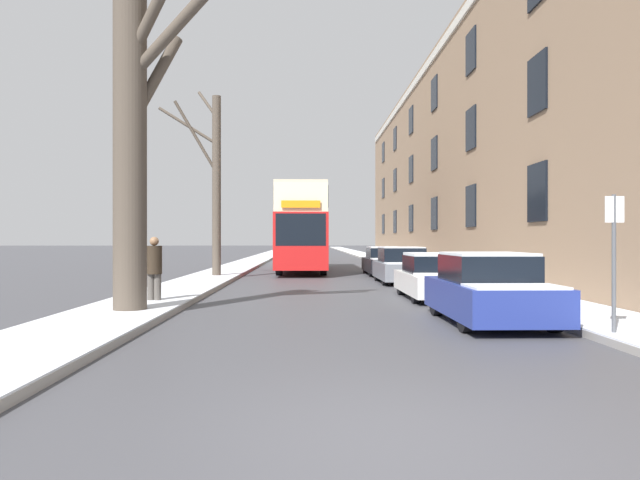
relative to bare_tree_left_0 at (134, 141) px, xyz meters
The scene contains 14 objects.
ground_plane 9.96m from the bare_tree_left_0, 58.79° to the right, with size 320.00×320.00×0.00m, color #424247.
sidewalk_left 45.33m from the bare_tree_left_0, 90.39° to the left, with size 2.25×130.00×0.16m.
sidewalk_right 46.37m from the bare_tree_left_0, 77.76° to the left, with size 2.25×130.00×0.16m.
terrace_facade_right 27.17m from the bare_tree_left_0, 55.28° to the left, with size 9.10×48.25×12.48m.
bare_tree_left_0 is the anchor object (origin of this frame).
bare_tree_left_1 12.22m from the bare_tree_left_0, 91.06° to the left, with size 2.77×1.36×8.36m.
double_decker_bus 18.25m from the bare_tree_left_0, 78.75° to the left, with size 2.50×10.94×4.39m.
parked_car_0 8.32m from the bare_tree_left_0, ahead, with size 1.86×3.98×1.44m.
parked_car_1 9.05m from the bare_tree_left_0, 25.93° to the left, with size 1.87×3.96×1.32m.
parked_car_2 12.74m from the bare_tree_left_0, 52.01° to the left, with size 1.88×3.99×1.43m.
parked_car_3 16.94m from the bare_tree_left_0, 62.86° to the left, with size 1.80×4.43×1.37m.
oncoming_van 30.99m from the bare_tree_left_0, 84.41° to the left, with size 2.06×5.22×2.50m.
pedestrian_left_sidewalk 3.54m from the bare_tree_left_0, 92.63° to the left, with size 0.39×0.39×1.79m.
street_sign_post 9.89m from the bare_tree_left_0, 20.37° to the right, with size 0.32×0.07×2.47m.
Camera 1 is at (-0.91, -4.90, 1.71)m, focal length 32.00 mm.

